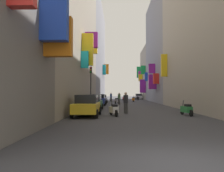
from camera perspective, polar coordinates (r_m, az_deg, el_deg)
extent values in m
plane|color=#38383D|center=(35.69, 3.72, -4.37)|extent=(140.00, 140.00, 0.00)
cube|color=orange|center=(11.75, -13.02, 11.63)|extent=(1.32, 0.49, 1.90)
cube|color=blue|center=(11.37, -13.98, 15.57)|extent=(1.24, 0.54, 2.00)
cube|color=red|center=(12.32, -13.32, 13.59)|extent=(0.97, 0.51, 2.46)
cube|color=#9E9384|center=(27.56, -12.93, 16.25)|extent=(6.00, 24.97, 20.31)
cube|color=yellow|center=(23.43, -6.02, 8.88)|extent=(1.11, 0.55, 3.17)
cube|color=yellow|center=(31.57, -4.41, 9.69)|extent=(0.82, 0.61, 1.97)
cube|color=purple|center=(25.88, -5.08, 11.16)|extent=(1.37, 0.50, 1.70)
cube|color=#19B2BF|center=(22.74, -6.69, 6.45)|extent=(0.73, 0.36, 1.63)
cube|color=gray|center=(52.96, -5.83, 8.33)|extent=(6.00, 27.71, 21.72)
cube|color=orange|center=(60.05, -1.44, 4.14)|extent=(1.28, 0.36, 2.58)
cube|color=#19B2BF|center=(55.47, -1.93, 4.01)|extent=(0.76, 0.50, 2.37)
cube|color=yellow|center=(31.21, 12.64, 4.94)|extent=(0.76, 0.48, 2.91)
cube|color=gray|center=(44.56, 13.75, 8.83)|extent=(6.00, 19.32, 19.52)
cube|color=red|center=(36.98, 10.73, 1.78)|extent=(0.89, 0.64, 1.63)
cube|color=blue|center=(50.24, 8.39, 2.29)|extent=(0.61, 0.42, 1.80)
cube|color=purple|center=(39.22, 9.86, 1.02)|extent=(1.32, 0.63, 2.44)
cube|color=purple|center=(40.65, 9.74, 4.24)|extent=(1.10, 0.52, 1.63)
cube|color=gray|center=(59.98, 10.43, 2.90)|extent=(6.00, 13.17, 12.84)
cube|color=yellow|center=(60.30, 7.02, 2.04)|extent=(1.00, 0.35, 1.79)
cube|color=purple|center=(61.80, 6.91, 2.58)|extent=(0.92, 0.51, 2.28)
cube|color=green|center=(54.01, 7.66, 3.92)|extent=(1.06, 0.63, 1.98)
cube|color=green|center=(64.48, 6.60, 3.37)|extent=(1.11, 0.50, 3.07)
cube|color=purple|center=(53.56, 7.56, -0.01)|extent=(1.32, 0.45, 3.04)
cube|color=#236638|center=(22.50, -4.75, -4.44)|extent=(1.66, 4.13, 0.61)
cube|color=black|center=(22.68, -4.69, -2.89)|extent=(1.46, 2.31, 0.60)
cylinder|color=black|center=(21.09, -2.90, -5.47)|extent=(0.18, 0.60, 0.60)
cylinder|color=black|center=(21.27, -7.37, -5.42)|extent=(0.18, 0.60, 0.60)
cylinder|color=black|center=(23.80, -2.42, -5.03)|extent=(0.18, 0.60, 0.60)
cylinder|color=black|center=(23.97, -6.39, -5.00)|extent=(0.18, 0.60, 0.60)
cube|color=gold|center=(16.86, -6.22, -5.31)|extent=(1.67, 3.91, 0.66)
cube|color=black|center=(17.03, -6.13, -3.16)|extent=(1.47, 2.19, 0.60)
cylinder|color=black|center=(15.52, -3.78, -6.85)|extent=(0.18, 0.60, 0.60)
cylinder|color=black|center=(15.75, -9.87, -6.75)|extent=(0.18, 0.60, 0.60)
cylinder|color=black|center=(18.08, -3.05, -6.11)|extent=(0.18, 0.60, 0.60)
cylinder|color=black|center=(18.28, -8.30, -6.04)|extent=(0.18, 0.60, 0.60)
cube|color=#B7B7BC|center=(36.88, -2.65, -3.34)|extent=(1.71, 4.28, 0.61)
cube|color=black|center=(37.08, -2.62, -2.51)|extent=(1.50, 2.40, 0.46)
cylinder|color=black|center=(35.43, -1.42, -3.91)|extent=(0.18, 0.60, 0.60)
cylinder|color=black|center=(35.55, -4.18, -3.90)|extent=(0.18, 0.60, 0.60)
cylinder|color=black|center=(38.25, -1.22, -3.74)|extent=(0.18, 0.60, 0.60)
cylinder|color=black|center=(38.37, -3.78, -3.73)|extent=(0.18, 0.60, 0.60)
cube|color=white|center=(59.48, 6.50, -2.70)|extent=(1.66, 4.43, 0.58)
cube|color=black|center=(59.25, 6.52, -2.16)|extent=(1.46, 2.48, 0.55)
cylinder|color=black|center=(60.88, 5.60, -2.95)|extent=(0.18, 0.60, 0.60)
cylinder|color=black|center=(61.02, 7.16, -2.94)|extent=(0.18, 0.60, 0.60)
cylinder|color=black|center=(57.96, 5.82, -3.01)|extent=(0.18, 0.60, 0.60)
cylinder|color=black|center=(58.11, 7.45, -3.01)|extent=(0.18, 0.60, 0.60)
cube|color=navy|center=(31.19, -3.27, -3.58)|extent=(1.77, 4.29, 0.69)
cube|color=black|center=(31.39, -3.23, -2.48)|extent=(1.55, 2.40, 0.50)
cylinder|color=black|center=(29.74, -1.79, -4.35)|extent=(0.18, 0.60, 0.60)
cylinder|color=black|center=(29.88, -5.18, -4.33)|extent=(0.18, 0.60, 0.60)
cylinder|color=black|center=(32.56, -1.52, -4.11)|extent=(0.18, 0.60, 0.60)
cylinder|color=black|center=(32.69, -4.62, -4.10)|extent=(0.18, 0.60, 0.60)
cube|color=red|center=(51.07, 3.05, -3.02)|extent=(0.81, 1.14, 0.45)
cube|color=black|center=(50.89, 3.14, -2.68)|extent=(0.51, 0.64, 0.16)
cylinder|color=#4C4C51|center=(51.55, 2.81, -2.65)|extent=(0.16, 0.28, 0.68)
cylinder|color=black|center=(51.68, 2.76, -3.26)|extent=(0.27, 0.48, 0.48)
cylinder|color=black|center=(50.48, 3.36, -3.29)|extent=(0.27, 0.48, 0.48)
cube|color=black|center=(52.93, 6.38, -2.97)|extent=(0.79, 1.24, 0.45)
cube|color=black|center=(52.71, 6.32, -2.64)|extent=(0.48, 0.63, 0.16)
cylinder|color=#4C4C51|center=(53.49, 6.52, -2.60)|extent=(0.14, 0.28, 0.68)
cylinder|color=black|center=(53.64, 6.56, -3.19)|extent=(0.25, 0.49, 0.48)
cylinder|color=black|center=(52.23, 6.19, -3.23)|extent=(0.25, 0.49, 0.48)
cube|color=orange|center=(43.40, 5.28, -3.27)|extent=(0.60, 1.16, 0.45)
cube|color=black|center=(43.19, 5.26, -2.87)|extent=(0.40, 0.60, 0.16)
cylinder|color=#4C4C51|center=(43.94, 5.34, -2.82)|extent=(0.10, 0.28, 0.68)
cylinder|color=black|center=(44.10, 5.35, -3.53)|extent=(0.17, 0.49, 0.48)
cylinder|color=black|center=(42.72, 5.21, -3.59)|extent=(0.17, 0.49, 0.48)
cube|color=#287F3D|center=(18.27, 17.81, -5.46)|extent=(0.62, 1.26, 0.45)
cube|color=black|center=(18.05, 18.11, -4.54)|extent=(0.40, 0.60, 0.16)
cylinder|color=#4C4C51|center=(18.80, 17.02, -4.37)|extent=(0.10, 0.28, 0.68)
cylinder|color=black|center=(18.97, 16.84, -6.01)|extent=(0.17, 0.49, 0.48)
cylinder|color=black|center=(17.61, 18.87, -6.34)|extent=(0.17, 0.49, 0.48)
cube|color=#ADADB2|center=(36.44, 1.22, -3.59)|extent=(0.77, 1.27, 0.45)
cube|color=black|center=(36.22, 1.11, -3.12)|extent=(0.47, 0.63, 0.16)
cylinder|color=#4C4C51|center=(37.00, 1.49, -3.05)|extent=(0.14, 0.28, 0.68)
cylinder|color=black|center=(37.16, 1.55, -3.90)|extent=(0.23, 0.49, 0.48)
cylinder|color=black|center=(35.74, 0.87, -3.99)|extent=(0.23, 0.49, 0.48)
cube|color=silver|center=(17.17, 0.41, -5.79)|extent=(0.74, 1.16, 0.45)
cube|color=black|center=(16.95, 0.60, -4.81)|extent=(0.47, 0.63, 0.16)
cylinder|color=#4C4C51|center=(17.66, -0.09, -4.62)|extent=(0.14, 0.28, 0.68)
cylinder|color=black|center=(17.83, -0.21, -6.36)|extent=(0.24, 0.49, 0.48)
cylinder|color=black|center=(16.54, 1.08, -6.73)|extent=(0.24, 0.49, 0.48)
cylinder|color=black|center=(45.03, -0.24, -3.28)|extent=(0.38, 0.38, 0.83)
cylinder|color=#335199|center=(45.02, -0.24, -2.33)|extent=(0.45, 0.45, 0.66)
sphere|color=tan|center=(45.02, -0.24, -1.77)|extent=(0.22, 0.22, 0.22)
cylinder|color=#333333|center=(19.20, 3.40, -5.48)|extent=(0.42, 0.42, 0.85)
cylinder|color=black|center=(19.17, 3.40, -3.22)|extent=(0.50, 0.50, 0.67)
sphere|color=tan|center=(19.16, 3.39, -1.87)|extent=(0.23, 0.23, 0.23)
cylinder|color=#3A3A3A|center=(33.26, 1.77, -3.86)|extent=(0.41, 0.41, 0.83)
cylinder|color=#4C724C|center=(33.24, 1.77, -2.59)|extent=(0.49, 0.49, 0.66)
sphere|color=tan|center=(33.23, 1.77, -1.83)|extent=(0.22, 0.22, 0.22)
cylinder|color=#2D2D2D|center=(26.94, -5.24, -1.04)|extent=(0.12, 0.12, 3.97)
cube|color=black|center=(27.07, -5.23, 3.96)|extent=(0.26, 0.26, 0.75)
sphere|color=red|center=(26.95, -5.26, 4.52)|extent=(0.14, 0.14, 0.14)
sphere|color=orange|center=(26.93, -5.26, 3.99)|extent=(0.14, 0.14, 0.14)
sphere|color=green|center=(26.91, -5.26, 3.46)|extent=(0.14, 0.14, 0.14)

